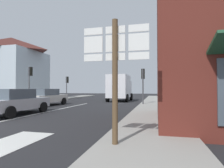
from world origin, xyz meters
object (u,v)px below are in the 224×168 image
Objects in this scene: traffic_light_far_left at (67,82)px; sedan_near at (15,101)px; delivery_truck at (120,87)px; route_sign_post at (115,68)px; traffic_light_near_left at (30,76)px; traffic_light_near_right at (143,78)px; sedan_far at (46,97)px.

sedan_near is at bearing -73.03° from traffic_light_far_left.
delivery_truck reaches higher than sedan_near.
route_sign_post is at bearing -59.59° from traffic_light_far_left.
traffic_light_near_left is at bearing 134.57° from route_sign_post.
traffic_light_near_right is (-0.19, 12.09, 0.41)m from route_sign_post.
traffic_light_far_left is (-0.00, 7.91, -0.36)m from traffic_light_near_left.
traffic_light_far_left is (-4.62, 15.14, 1.61)m from sedan_near.
traffic_light_far_left is (-11.30, 7.48, -0.04)m from traffic_light_near_right.
sedan_far is at bearing -126.18° from delivery_truck.
delivery_truck is 1.57× the size of route_sign_post.
sedan_near is 10.30m from traffic_light_near_right.
sedan_far is 8.84m from delivery_truck.
sedan_near is 1.31× the size of traffic_light_far_left.
delivery_truck is at bearing 53.82° from sedan_far.
sedan_near is at bearing -57.42° from traffic_light_near_left.
sedan_far is at bearing 130.47° from route_sign_post.
sedan_far is at bearing -165.47° from traffic_light_near_right.
traffic_light_near_right is at bearing 14.53° from sedan_far.
delivery_truck is 1.56× the size of traffic_light_far_left.
route_sign_post is at bearing -49.53° from sedan_far.
route_sign_post is at bearing -79.08° from delivery_truck.
traffic_light_near_left is 1.15× the size of traffic_light_far_left.
traffic_light_near_right is 1.02× the size of traffic_light_far_left.
traffic_light_near_right is at bearing -57.93° from delivery_truck.
traffic_light_near_left reaches higher than traffic_light_near_right.
traffic_light_near_right is 13.55m from traffic_light_far_left.
route_sign_post is 12.10m from traffic_light_near_right.
sedan_far is (-1.62, 5.51, 0.00)m from sedan_near.
traffic_light_near_right is at bearing 48.93° from sedan_near.
delivery_truck is at bearing 33.29° from traffic_light_near_left.
traffic_light_far_left reaches higher than delivery_truck.
delivery_truck is at bearing 100.92° from route_sign_post.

